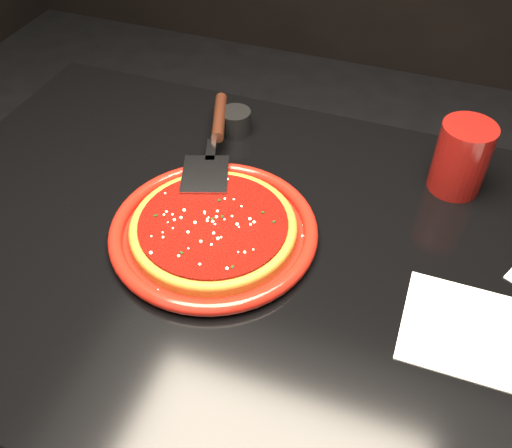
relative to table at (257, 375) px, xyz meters
The scene contains 11 objects.
table is the anchor object (origin of this frame).
plate 0.39m from the table, behind, with size 0.33×0.33×0.02m, color maroon.
pizza_crust 0.40m from the table, behind, with size 0.26×0.26×0.01m, color brown.
pizza_crust_rim 0.40m from the table, behind, with size 0.26×0.26×0.02m, color brown.
pizza_sauce 0.41m from the table, behind, with size 0.23×0.23×0.01m, color #6C0C07.
parmesan_dusting 0.42m from the table, behind, with size 0.23×0.23×0.01m, color #FEF6C9, non-canonical shape.
basil_flecks 0.41m from the table, behind, with size 0.21×0.21×0.00m, color black, non-canonical shape.
pizza_server 0.48m from the table, 129.52° to the left, with size 0.09×0.33×0.02m, color silver, non-canonical shape.
cup 0.57m from the table, 43.58° to the left, with size 0.09×0.09×0.13m, color maroon.
napkin_a 0.49m from the table, ahead, with size 0.16×0.16×0.00m, color silver.
ramekin 0.51m from the table, 117.93° to the left, with size 0.06×0.06×0.05m, color black.
Camera 1 is at (0.21, -0.57, 1.40)m, focal length 40.00 mm.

